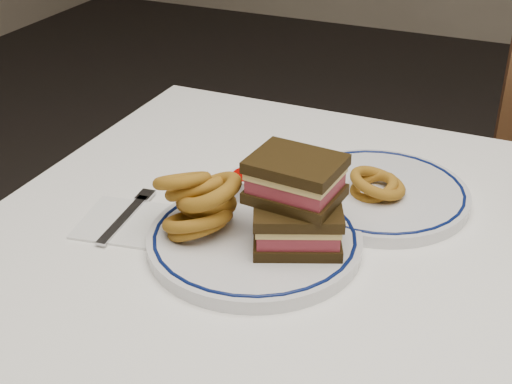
% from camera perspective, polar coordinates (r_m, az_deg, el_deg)
% --- Properties ---
extents(dining_table, '(1.27, 0.87, 0.75)m').
position_cam_1_polar(dining_table, '(1.04, 12.83, -10.09)').
color(dining_table, white).
rests_on(dining_table, floor).
extents(main_plate, '(0.29, 0.29, 0.02)m').
position_cam_1_polar(main_plate, '(0.97, -0.11, -3.85)').
color(main_plate, silver).
rests_on(main_plate, dining_table).
extents(reuben_sandwich, '(0.14, 0.13, 0.12)m').
position_cam_1_polar(reuben_sandwich, '(0.93, 3.25, -0.81)').
color(reuben_sandwich, black).
rests_on(reuben_sandwich, main_plate).
extents(onion_rings_main, '(0.13, 0.13, 0.12)m').
position_cam_1_polar(onion_rings_main, '(0.97, -4.49, -0.73)').
color(onion_rings_main, brown).
rests_on(onion_rings_main, main_plate).
extents(ketchup_ramekin, '(0.06, 0.06, 0.03)m').
position_cam_1_polar(ketchup_ramekin, '(1.06, -0.61, 0.74)').
color(ketchup_ramekin, white).
rests_on(ketchup_ramekin, main_plate).
extents(far_plate, '(0.28, 0.28, 0.02)m').
position_cam_1_polar(far_plate, '(1.10, 9.74, -0.09)').
color(far_plate, silver).
rests_on(far_plate, dining_table).
extents(onion_rings_far, '(0.09, 0.09, 0.06)m').
position_cam_1_polar(onion_rings_far, '(1.08, 9.58, 0.57)').
color(onion_rings_far, brown).
rests_on(onion_rings_far, far_plate).
extents(napkin_fork, '(0.14, 0.16, 0.01)m').
position_cam_1_polar(napkin_fork, '(1.05, -10.50, -2.23)').
color(napkin_fork, white).
rests_on(napkin_fork, dining_table).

